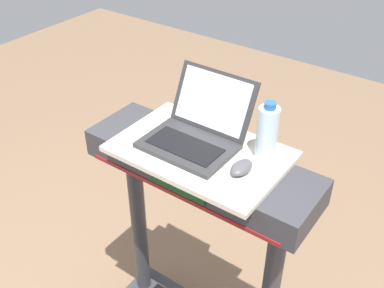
% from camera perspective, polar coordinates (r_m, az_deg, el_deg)
% --- Properties ---
extents(desk_board, '(0.61, 0.40, 0.02)m').
position_cam_1_polar(desk_board, '(1.65, 1.01, -0.91)').
color(desk_board, beige).
rests_on(desk_board, treadmill_base).
extents(laptop, '(0.32, 0.32, 0.22)m').
position_cam_1_polar(laptop, '(1.66, 0.50, 1.66)').
color(laptop, '#2D2D30').
rests_on(laptop, desk_board).
extents(computer_mouse, '(0.06, 0.10, 0.03)m').
position_cam_1_polar(computer_mouse, '(1.54, 6.14, -2.91)').
color(computer_mouse, '#4C4C51').
rests_on(computer_mouse, desk_board).
extents(water_bottle, '(0.07, 0.07, 0.22)m').
position_cam_1_polar(water_bottle, '(1.57, 9.30, 1.42)').
color(water_bottle, silver).
rests_on(water_bottle, desk_board).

